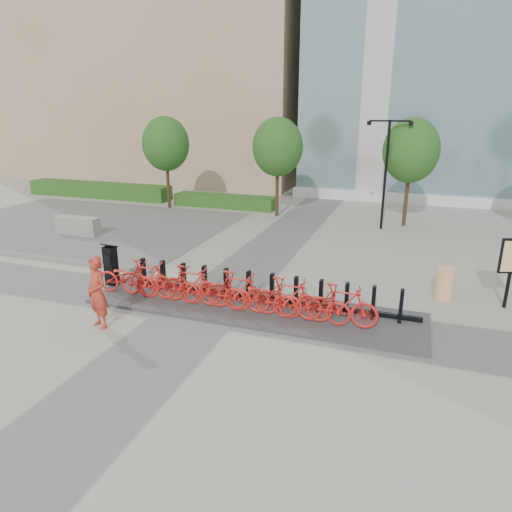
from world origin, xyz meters
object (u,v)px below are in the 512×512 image
(worker_red, at_px, (97,293))
(jersey_barrier, at_px, (78,226))
(construction_barrel, at_px, (444,284))
(kiosk, at_px, (111,265))
(bike_0, at_px, (127,278))

(worker_red, xyz_separation_m, jersey_barrier, (-6.83, 7.40, -0.55))
(worker_red, relative_size, construction_barrel, 1.97)
(kiosk, bearing_deg, jersey_barrier, 144.37)
(worker_red, bearing_deg, construction_barrel, 52.99)
(construction_barrel, distance_m, jersey_barrier, 15.59)
(bike_0, relative_size, kiosk, 1.41)
(kiosk, xyz_separation_m, construction_barrel, (10.00, 2.43, -0.26))
(jersey_barrier, bearing_deg, bike_0, -40.74)
(worker_red, bearing_deg, jersey_barrier, 155.75)
(bike_0, distance_m, construction_barrel, 9.54)
(kiosk, distance_m, worker_red, 2.89)
(bike_0, distance_m, worker_red, 2.08)
(worker_red, distance_m, jersey_barrier, 10.09)
(bike_0, height_order, kiosk, kiosk)
(bike_0, distance_m, kiosk, 1.07)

